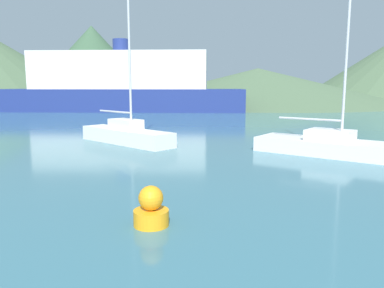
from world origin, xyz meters
TOP-DOWN VIEW (x-y plane):
  - sailboat_inner at (5.38, 19.18)m, footprint 6.72×5.13m
  - sailboat_middle at (-4.73, 21.56)m, footprint 5.97×5.01m
  - ferry_distant at (-12.75, 48.03)m, footprint 30.52×9.74m
  - buoy_marker at (-0.79, 9.80)m, footprint 0.79×0.79m
  - hill_central at (-28.01, 78.61)m, footprint 28.37×28.37m
  - hill_east at (5.43, 70.44)m, footprint 49.76×49.76m

SIDE VIEW (x-z plane):
  - buoy_marker at x=-0.79m, z-range -0.08..0.83m
  - sailboat_inner at x=5.38m, z-range -4.09..5.00m
  - sailboat_middle at x=-4.73m, z-range -4.37..5.46m
  - hill_east at x=5.43m, z-range 0.00..6.16m
  - ferry_distant at x=-12.75m, z-range -1.23..7.51m
  - hill_central at x=-28.01m, z-range 0.00..15.29m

